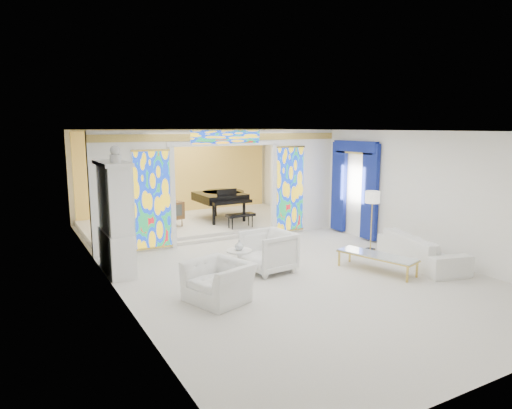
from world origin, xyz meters
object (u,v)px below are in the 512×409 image
armchair_left (219,281)px  armchair_right (268,251)px  tv_console (172,211)px  china_cabinet (115,219)px  grand_piano (222,197)px  sofa (421,249)px  coffee_table (377,256)px

armchair_left → armchair_right: 1.91m
armchair_left → armchair_right: armchair_right is taller
armchair_left → tv_console: bearing=151.2°
china_cabinet → grand_piano: (4.05, 3.39, -0.29)m
china_cabinet → tv_console: bearing=53.1°
china_cabinet → armchair_left: bearing=-64.1°
china_cabinet → sofa: 6.80m
china_cabinet → sofa: bearing=-24.1°
armchair_right → coffee_table: (2.04, -1.14, -0.09)m
armchair_left → armchair_right: size_ratio=1.11×
armchair_left → sofa: size_ratio=0.46×
coffee_table → tv_console: size_ratio=2.44×
tv_console → china_cabinet: bearing=-143.3°
armchair_left → china_cabinet: bearing=-172.7°
armchair_right → china_cabinet: bearing=-124.1°
grand_piano → tv_console: (-1.83, -0.43, -0.22)m
armchair_right → grand_piano: 5.08m
armchair_left → tv_console: (0.99, 5.49, 0.31)m
tv_console → armchair_left: bearing=-116.6°
china_cabinet → armchair_right: (2.86, -1.53, -0.73)m
armchair_right → sofa: armchair_right is taller
sofa → coffee_table: (-1.27, 0.08, 0.01)m
sofa → tv_console: size_ratio=3.16×
sofa → grand_piano: grand_piano is taller
china_cabinet → coffee_table: size_ratio=1.51×
sofa → china_cabinet: bearing=80.5°
armchair_left → coffee_table: armchair_left is taller
armchair_right → tv_console: 4.54m
armchair_left → coffee_table: bearing=69.2°
armchair_left → grand_piano: grand_piano is taller
armchair_left → grand_piano: bearing=136.0°
grand_piano → armchair_left: bearing=-116.2°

